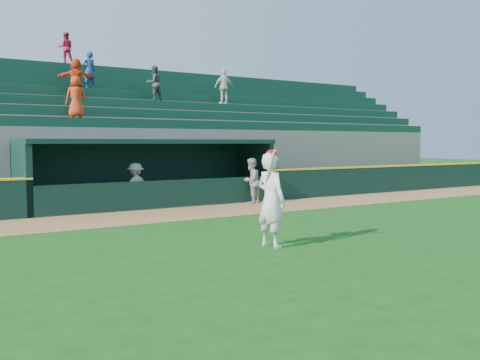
% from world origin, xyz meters
% --- Properties ---
extents(ground, '(120.00, 120.00, 0.00)m').
position_xyz_m(ground, '(0.00, 0.00, 0.00)').
color(ground, '#144B12').
rests_on(ground, ground).
extents(warning_track, '(40.00, 3.00, 0.01)m').
position_xyz_m(warning_track, '(0.00, 4.90, 0.01)').
color(warning_track, olive).
rests_on(warning_track, ground).
extents(field_wall_right, '(15.50, 0.30, 1.20)m').
position_xyz_m(field_wall_right, '(12.25, 6.55, 0.60)').
color(field_wall_right, black).
rests_on(field_wall_right, ground).
extents(wall_stripe_right, '(15.50, 0.32, 0.06)m').
position_xyz_m(wall_stripe_right, '(12.25, 6.55, 1.23)').
color(wall_stripe_right, yellow).
rests_on(wall_stripe_right, field_wall_right).
extents(dugout_player_front, '(1.05, 0.97, 1.75)m').
position_xyz_m(dugout_player_front, '(3.46, 6.18, 0.87)').
color(dugout_player_front, '#9FA09B').
rests_on(dugout_player_front, ground).
extents(dugout_player_inside, '(1.17, 0.84, 1.63)m').
position_xyz_m(dugout_player_inside, '(-0.96, 6.91, 0.82)').
color(dugout_player_inside, '#A09F9B').
rests_on(dugout_player_inside, ground).
extents(dugout, '(9.40, 2.80, 2.46)m').
position_xyz_m(dugout, '(0.00, 8.00, 1.36)').
color(dugout, slate).
rests_on(dugout, ground).
extents(stands, '(34.50, 6.25, 7.61)m').
position_xyz_m(stands, '(-0.04, 12.57, 2.40)').
color(stands, slate).
rests_on(stands, ground).
extents(batter_at_plate, '(0.62, 0.90, 2.20)m').
position_xyz_m(batter_at_plate, '(-1.01, -1.25, 1.08)').
color(batter_at_plate, silver).
rests_on(batter_at_plate, ground).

